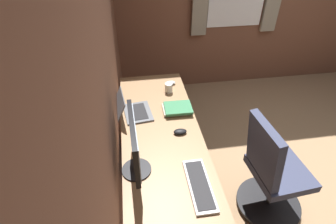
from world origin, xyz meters
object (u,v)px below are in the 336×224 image
office_chair (272,174)px  coffee_mug (169,88)px  keyboard_main (199,185)px  book_stack_near (177,109)px  mouse_main (180,132)px  mouse_spare (170,83)px  drawer_pedestal (161,178)px  laptop_leftmost (130,110)px  monitor_primary (134,145)px

office_chair → coffee_mug: bearing=37.6°
keyboard_main → book_stack_near: bearing=0.1°
mouse_main → mouse_spare: bearing=-3.0°
drawer_pedestal → book_stack_near: book_stack_near is taller
mouse_spare → coffee_mug: bearing=164.0°
mouse_spare → coffee_mug: (-0.13, 0.04, 0.03)m
mouse_spare → keyboard_main: bearing=179.5°
drawer_pedestal → keyboard_main: 0.60m
drawer_pedestal → coffee_mug: size_ratio=6.08×
mouse_spare → book_stack_near: book_stack_near is taller
coffee_mug → office_chair: size_ratio=0.12×
laptop_leftmost → keyboard_main: laptop_leftmost is taller
monitor_primary → office_chair: monitor_primary is taller
monitor_primary → laptop_leftmost: bearing=1.6°
monitor_primary → keyboard_main: (-0.19, -0.39, -0.23)m
keyboard_main → coffee_mug: bearing=1.3°
laptop_leftmost → mouse_main: 0.49m
book_stack_near → mouse_main: bearing=174.7°
keyboard_main → mouse_spare: size_ratio=4.04×
drawer_pedestal → keyboard_main: (-0.40, -0.20, 0.39)m
laptop_leftmost → mouse_spare: laptop_leftmost is taller
keyboard_main → mouse_main: (0.51, 0.03, 0.01)m
book_stack_near → coffee_mug: coffee_mug is taller
monitor_primary → office_chair: size_ratio=0.49×
drawer_pedestal → mouse_main: 0.45m
monitor_primary → keyboard_main: size_ratio=1.14×
book_stack_near → drawer_pedestal: bearing=153.6°
laptop_leftmost → coffee_mug: bearing=-51.1°
coffee_mug → keyboard_main: bearing=-178.7°
monitor_primary → coffee_mug: size_ratio=4.18×
laptop_leftmost → mouse_main: size_ratio=3.40×
drawer_pedestal → office_chair: 0.90m
book_stack_near → coffee_mug: 0.32m
laptop_leftmost → coffee_mug: 0.49m
coffee_mug → laptop_leftmost: bearing=128.9°
book_stack_near → laptop_leftmost: bearing=88.6°
laptop_leftmost → monitor_primary: bearing=-178.4°
mouse_spare → book_stack_near: bearing=178.5°
mouse_spare → drawer_pedestal: bearing=165.9°
drawer_pedestal → monitor_primary: size_ratio=1.45×
monitor_primary → mouse_spare: bearing=-20.6°
laptop_leftmost → keyboard_main: 0.91m
keyboard_main → mouse_main: bearing=3.1°
monitor_primary → laptop_leftmost: 0.66m
drawer_pedestal → book_stack_near: 0.61m
drawer_pedestal → monitor_primary: 0.69m
keyboard_main → mouse_spare: (1.25, -0.01, 0.01)m
drawer_pedestal → mouse_spare: 0.96m
keyboard_main → coffee_mug: size_ratio=3.67×
monitor_primary → coffee_mug: (0.93, -0.36, -0.20)m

